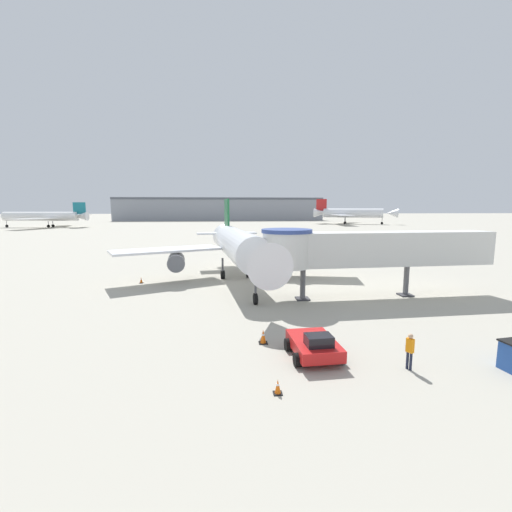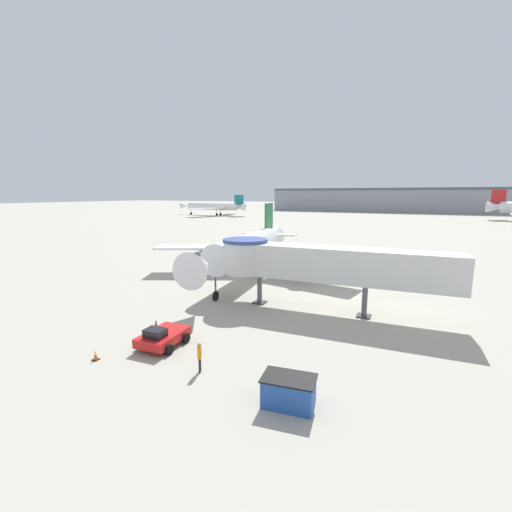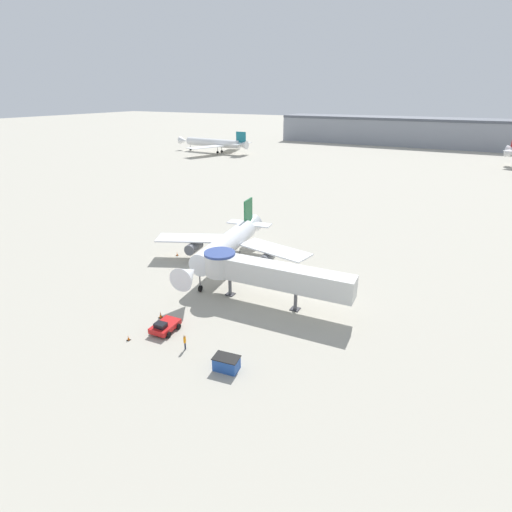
{
  "view_description": "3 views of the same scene",
  "coord_description": "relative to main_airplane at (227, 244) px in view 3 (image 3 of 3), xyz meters",
  "views": [
    {
      "loc": [
        -1.0,
        -33.65,
        7.6
      ],
      "look_at": [
        2.43,
        3.36,
        2.32
      ],
      "focal_mm": 24.0,
      "sensor_mm": 36.0,
      "label": 1
    },
    {
      "loc": [
        18.14,
        -33.84,
        9.87
      ],
      "look_at": [
        3.95,
        -4.05,
        3.91
      ],
      "focal_mm": 24.0,
      "sensor_mm": 36.0,
      "label": 2
    },
    {
      "loc": [
        30.6,
        -46.68,
        25.14
      ],
      "look_at": [
        5.72,
        0.46,
        3.16
      ],
      "focal_mm": 28.0,
      "sensor_mm": 36.0,
      "label": 3
    }
  ],
  "objects": [
    {
      "name": "jet_bridge",
      "position": [
        10.15,
        -7.47,
        0.5
      ],
      "size": [
        19.83,
        4.15,
        5.88
      ],
      "rotation": [
        0.0,
        0.0,
        0.05
      ],
      "color": "silver",
      "rests_on": "ground_plane"
    },
    {
      "name": "traffic_cone_port_wing",
      "position": [
        -9.82,
        -0.05,
        -3.4
      ],
      "size": [
        0.37,
        0.37,
        0.62
      ],
      "color": "black",
      "rests_on": "ground_plane"
    },
    {
      "name": "background_jet_teal_tail",
      "position": [
        -70.69,
        104.29,
        0.54
      ],
      "size": [
        36.79,
        36.24,
        9.61
      ],
      "rotation": [
        0.0,
        0.0,
        -1.63
      ],
      "color": "white",
      "rests_on": "ground_plane"
    },
    {
      "name": "terminal_building",
      "position": [
        -3.74,
        173.67,
        2.98
      ],
      "size": [
        120.45,
        21.88,
        13.33
      ],
      "color": "gray",
      "rests_on": "ground_plane"
    },
    {
      "name": "ground_crew_marshaller",
      "position": [
        7.28,
        -20.42,
        -2.68
      ],
      "size": [
        0.32,
        0.39,
        1.76
      ],
      "rotation": [
        0.0,
        0.0,
        5.16
      ],
      "color": "#1E2338",
      "rests_on": "ground_plane"
    },
    {
      "name": "main_airplane",
      "position": [
        0.0,
        0.0,
        0.0
      ],
      "size": [
        25.77,
        24.86,
        8.67
      ],
      "rotation": [
        0.0,
        0.0,
        0.12
      ],
      "color": "silver",
      "rests_on": "ground_plane"
    },
    {
      "name": "traffic_cone_apron_front",
      "position": [
        0.77,
        -21.97,
        -3.4
      ],
      "size": [
        0.37,
        0.37,
        0.63
      ],
      "color": "black",
      "rests_on": "ground_plane"
    },
    {
      "name": "service_container_blue",
      "position": [
        12.86,
        -21.18,
        -2.98
      ],
      "size": [
        2.7,
        1.91,
        1.42
      ],
      "rotation": [
        0.0,
        0.0,
        0.13
      ],
      "color": "#234C9E",
      "rests_on": "ground_plane"
    },
    {
      "name": "traffic_cone_near_nose",
      "position": [
        0.77,
        -16.66,
        -3.31
      ],
      "size": [
        0.49,
        0.49,
        0.81
      ],
      "color": "black",
      "rests_on": "ground_plane"
    },
    {
      "name": "ground_plane",
      "position": [
        -0.34,
        -1.33,
        -3.69
      ],
      "size": [
        800.0,
        800.0,
        0.0
      ],
      "primitive_type": "plane",
      "color": "#A8A393"
    },
    {
      "name": "pushback_tug_red",
      "position": [
        3.15,
        -18.72,
        -3.03
      ],
      "size": [
        2.66,
        3.51,
        1.45
      ],
      "rotation": [
        0.0,
        0.0,
        0.06
      ],
      "color": "red",
      "rests_on": "ground_plane"
    }
  ]
}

